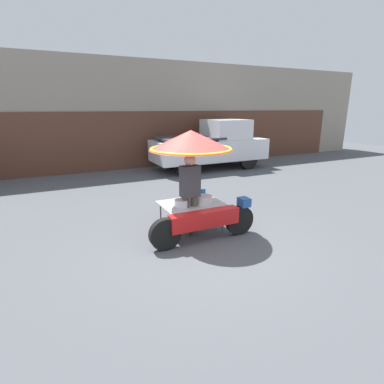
# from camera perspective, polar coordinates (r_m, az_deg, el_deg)

# --- Properties ---
(ground_plane) EXTENTS (36.00, 36.00, 0.00)m
(ground_plane) POSITION_cam_1_polar(r_m,az_deg,el_deg) (6.05, 1.64, -9.23)
(ground_plane) COLOR #4C4F54
(shopfront_building) EXTENTS (28.00, 2.06, 4.50)m
(shopfront_building) POSITION_cam_1_polar(r_m,az_deg,el_deg) (13.90, -15.77, 13.92)
(shopfront_building) COLOR gray
(shopfront_building) RESTS_ON ground
(vendor_motorcycle_cart) EXTENTS (2.25, 1.68, 2.13)m
(vendor_motorcycle_cart) POSITION_cam_1_polar(r_m,az_deg,el_deg) (6.02, 0.20, 6.60)
(vendor_motorcycle_cart) COLOR black
(vendor_motorcycle_cart) RESTS_ON ground
(vendor_person) EXTENTS (0.38, 0.23, 1.69)m
(vendor_person) POSITION_cam_1_polar(r_m,az_deg,el_deg) (5.98, -0.38, 0.23)
(vendor_person) COLOR #4C473D
(vendor_person) RESTS_ON ground
(pickup_truck) EXTENTS (4.85, 1.89, 2.06)m
(pickup_truck) POSITION_cam_1_polar(r_m,az_deg,el_deg) (12.93, 3.87, 8.84)
(pickup_truck) COLOR black
(pickup_truck) RESTS_ON ground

